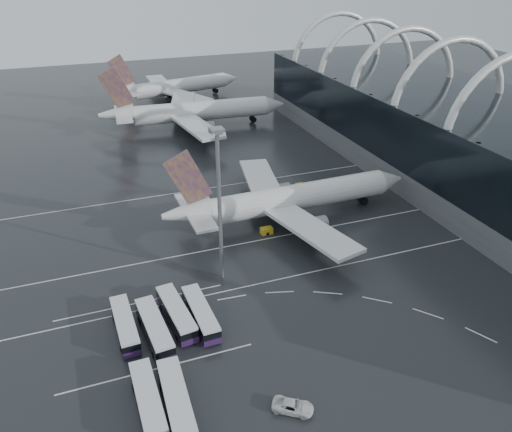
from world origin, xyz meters
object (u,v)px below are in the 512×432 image
object	(u,v)px
airliner_gate_c	(174,87)
bus_row_near_b	(155,328)
bus_row_near_c	(176,313)
van_curve_a	(293,406)
airliner_main	(287,199)
gse_cart_belly_e	(299,186)
airliner_gate_b	(192,112)
gse_cart_belly_c	(267,231)
bus_row_near_d	(201,314)
gse_cart_belly_a	(329,195)
bus_row_near_a	(125,325)
floodlight_mast	(219,189)
gse_cart_belly_b	(335,193)
bus_row_far_b	(148,401)
gse_cart_belly_d	(357,187)
bus_row_far_c	(177,402)

from	to	relation	value
airliner_gate_c	bus_row_near_b	xyz separation A→B (m)	(-32.26, -134.01, -3.10)
bus_row_near_c	van_curve_a	distance (m)	24.54
airliner_main	gse_cart_belly_e	bearing A→B (deg)	54.23
airliner_gate_b	gse_cart_belly_c	distance (m)	73.83
van_curve_a	gse_cart_belly_c	xyz separation A→B (m)	(13.47, 43.44, -0.07)
bus_row_near_d	gse_cart_belly_a	xyz separation A→B (m)	(40.59, 33.37, -1.11)
bus_row_near_a	floodlight_mast	xyz separation A→B (m)	(18.41, 9.23, 15.97)
bus_row_near_d	gse_cart_belly_b	world-z (taller)	bus_row_near_d
gse_cart_belly_a	gse_cart_belly_c	bearing A→B (deg)	-152.01
bus_row_near_a	gse_cart_belly_b	world-z (taller)	bus_row_near_a
airliner_gate_c	bus_row_near_c	distance (m)	134.73
bus_row_near_a	bus_row_near_b	distance (m)	4.81
airliner_gate_c	bus_row_far_b	size ratio (longest dim) A/B	4.31
airliner_gate_c	gse_cart_belly_d	distance (m)	101.32
airliner_main	bus_row_near_d	size ratio (longest dim) A/B	4.53
gse_cart_belly_d	gse_cart_belly_e	size ratio (longest dim) A/B	1.22
bus_row_far_c	gse_cart_belly_d	bearing A→B (deg)	-46.45
bus_row_far_c	gse_cart_belly_e	world-z (taller)	bus_row_far_c
airliner_main	bus_row_near_a	xyz separation A→B (m)	(-38.15, -25.30, -3.17)
airliner_main	gse_cart_belly_e	xyz separation A→B (m)	(9.56, 14.02, -4.28)
gse_cart_belly_e	bus_row_near_a	bearing A→B (deg)	-140.51
bus_row_near_d	bus_row_near_c	bearing A→B (deg)	67.38
airliner_main	gse_cart_belly_c	bearing A→B (deg)	-147.92
gse_cart_belly_e	bus_row_near_b	bearing A→B (deg)	-136.20
floodlight_mast	gse_cart_belly_d	world-z (taller)	floodlight_mast
gse_cart_belly_d	airliner_main	bearing A→B (deg)	-160.54
gse_cart_belly_e	gse_cart_belly_c	bearing A→B (deg)	-131.21
airliner_main	bus_row_far_c	distance (m)	54.65
bus_row_far_b	van_curve_a	bearing A→B (deg)	-111.35
bus_row_far_b	bus_row_near_b	bearing A→B (deg)	-14.52
bus_row_far_b	gse_cart_belly_e	world-z (taller)	bus_row_far_b
bus_row_near_a	gse_cart_belly_d	world-z (taller)	bus_row_near_a
bus_row_near_a	gse_cart_belly_e	bearing A→B (deg)	-52.47
airliner_main	bus_row_near_a	distance (m)	45.89
bus_row_near_a	gse_cart_belly_d	distance (m)	69.08
airliner_gate_b	bus_row_far_b	xyz separation A→B (m)	(-33.53, -110.64, -3.64)
airliner_main	floodlight_mast	xyz separation A→B (m)	(-19.75, -16.07, 12.80)
bus_row_far_b	gse_cart_belly_e	xyz separation A→B (m)	(46.86, 55.33, -1.15)
bus_row_far_b	bus_row_far_c	distance (m)	3.67
bus_row_near_b	gse_cart_belly_d	distance (m)	66.80
bus_row_near_b	gse_cart_belly_a	distance (m)	59.10
gse_cart_belly_a	gse_cart_belly_b	distance (m)	1.63
bus_row_near_a	bus_row_far_b	xyz separation A→B (m)	(0.86, -16.01, 0.05)
gse_cart_belly_d	bus_row_far_c	bearing A→B (deg)	-138.03
airliner_main	gse_cart_belly_e	size ratio (longest dim) A/B	28.64
airliner_gate_b	gse_cart_belly_b	distance (m)	65.59
gse_cart_belly_b	gse_cart_belly_d	bearing A→B (deg)	8.93
gse_cart_belly_a	gse_cart_belly_d	bearing A→B (deg)	8.97
gse_cart_belly_b	gse_cart_belly_d	world-z (taller)	gse_cart_belly_d
airliner_gate_b	bus_row_near_c	distance (m)	98.45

